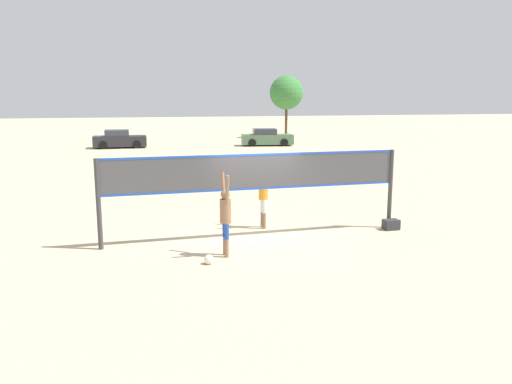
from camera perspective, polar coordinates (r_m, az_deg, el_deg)
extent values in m
plane|color=#C6B28C|center=(14.08, 0.00, -5.21)|extent=(200.00, 200.00, 0.00)
cylinder|color=#38383D|center=(13.33, -17.55, -1.37)|extent=(0.13, 0.13, 2.36)
cylinder|color=#38383D|center=(15.44, 15.09, 0.32)|extent=(0.13, 0.13, 2.36)
cube|color=#47474C|center=(13.69, 0.00, 2.33)|extent=(8.22, 0.02, 1.00)
cube|color=#1E4CB2|center=(13.64, 0.00, 4.28)|extent=(8.22, 0.03, 0.06)
cube|color=#1E4CB2|center=(13.77, 0.00, 0.40)|extent=(8.22, 0.03, 0.06)
cylinder|color=#8C664C|center=(12.32, -3.36, -6.41)|extent=(0.11, 0.11, 0.46)
cylinder|color=#1E47A5|center=(12.21, -3.38, -4.52)|extent=(0.12, 0.12, 0.38)
cylinder|color=#8C664C|center=(12.51, -3.56, -6.16)|extent=(0.11, 0.11, 0.46)
cylinder|color=#1E47A5|center=(12.40, -3.58, -4.29)|extent=(0.12, 0.12, 0.38)
cylinder|color=#8C664C|center=(12.18, -3.51, -2.19)|extent=(0.28, 0.28, 0.60)
sphere|color=#8C664C|center=(12.10, -3.53, -0.28)|extent=(0.23, 0.23, 0.23)
cylinder|color=#8C664C|center=(11.84, -3.30, 0.37)|extent=(0.08, 0.22, 0.67)
cylinder|color=#8C664C|center=(12.30, -3.77, 0.74)|extent=(0.08, 0.22, 0.67)
cylinder|color=#8C664C|center=(15.15, 0.73, -3.13)|extent=(0.11, 0.11, 0.48)
cylinder|color=white|center=(15.05, 0.73, -1.51)|extent=(0.12, 0.12, 0.40)
cylinder|color=#8C664C|center=(14.96, 0.94, -3.31)|extent=(0.11, 0.11, 0.48)
cylinder|color=white|center=(14.86, 0.94, -1.66)|extent=(0.12, 0.12, 0.40)
cylinder|color=orange|center=(14.86, 0.84, 0.33)|extent=(0.28, 0.28, 0.62)
sphere|color=#8C664C|center=(14.79, 0.85, 1.98)|extent=(0.24, 0.24, 0.24)
cylinder|color=#8C664C|center=(14.99, 0.59, 2.83)|extent=(0.08, 0.22, 0.70)
cylinder|color=#8C664C|center=(14.53, 1.12, 2.58)|extent=(0.08, 0.22, 0.70)
sphere|color=silver|center=(11.89, -5.41, -7.67)|extent=(0.23, 0.23, 0.23)
cube|color=#2D2D33|center=(15.42, 15.18, -3.61)|extent=(0.45, 0.32, 0.30)
cube|color=#232328|center=(41.72, -15.29, 5.64)|extent=(4.15, 1.91, 0.83)
cube|color=#2D333D|center=(41.68, -15.62, 6.53)|extent=(1.87, 1.74, 0.49)
cylinder|color=black|center=(42.64, -13.55, 5.51)|extent=(0.64, 0.23, 0.64)
cylinder|color=black|center=(40.87, -13.48, 5.31)|extent=(0.64, 0.23, 0.64)
cylinder|color=black|center=(42.65, -17.00, 5.35)|extent=(0.64, 0.23, 0.64)
cylinder|color=black|center=(40.89, -17.08, 5.14)|extent=(0.64, 0.23, 0.64)
cube|color=#4C6B4C|center=(42.25, 1.27, 6.05)|extent=(4.55, 2.56, 0.81)
cube|color=#2D333D|center=(42.18, 0.99, 6.93)|extent=(2.20, 1.99, 0.48)
cylinder|color=black|center=(43.28, 2.91, 5.86)|extent=(0.67, 0.33, 0.64)
cylinder|color=black|center=(41.59, 3.23, 5.67)|extent=(0.67, 0.33, 0.64)
cylinder|color=black|center=(43.00, -0.62, 5.84)|extent=(0.67, 0.33, 0.64)
cylinder|color=black|center=(41.29, -0.44, 5.65)|extent=(0.67, 0.33, 0.64)
cylinder|color=#4C3823|center=(50.96, 3.47, 8.21)|extent=(0.27, 0.27, 3.59)
sphere|color=#387A38|center=(50.93, 3.50, 11.27)|extent=(3.36, 3.36, 3.36)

